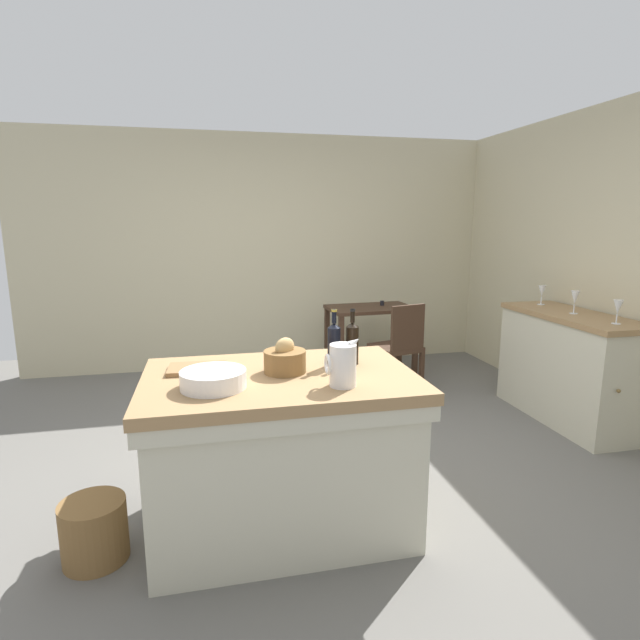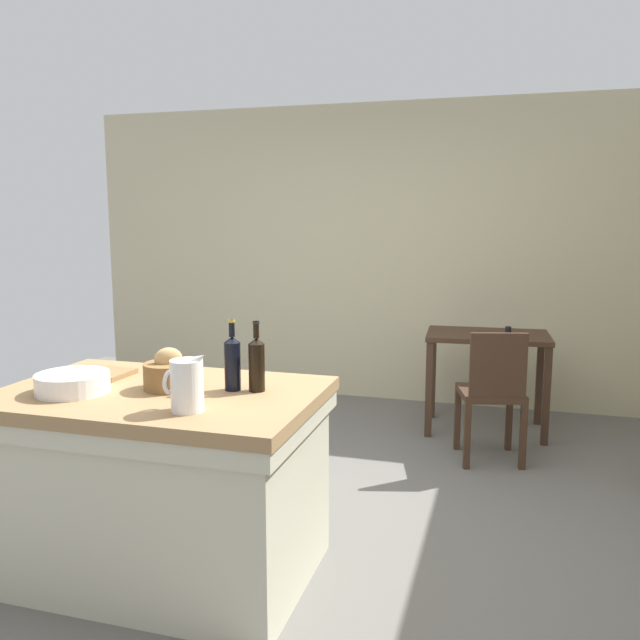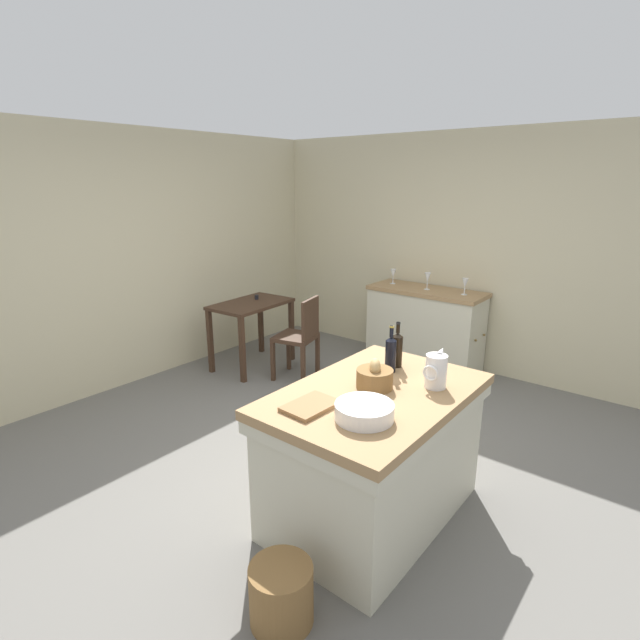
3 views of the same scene
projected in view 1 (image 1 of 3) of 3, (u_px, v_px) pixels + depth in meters
The scene contains 16 objects.
ground_plane at pixel (312, 465), 3.43m from camera, with size 6.76×6.76×0.00m, color #66635E.
wall_back at pixel (266, 253), 5.66m from camera, with size 5.32×0.12×2.60m, color beige.
island_table at pixel (281, 445), 2.67m from camera, with size 1.41×0.93×0.87m.
side_cabinet at pixel (569, 367), 4.14m from camera, with size 0.52×1.30×0.91m.
writing_desk at pixel (371, 318), 5.32m from camera, with size 0.93×0.61×0.81m.
wooden_chair at pixel (399, 346), 4.72m from camera, with size 0.49×0.49×0.90m.
pitcher at pixel (343, 365), 2.39m from camera, with size 0.17×0.13×0.25m.
wash_bowl at pixel (213, 379), 2.38m from camera, with size 0.32×0.32×0.09m, color white.
bread_basket at pixel (285, 360), 2.62m from camera, with size 0.22×0.22×0.19m.
cutting_board at pixel (198, 369), 2.65m from camera, with size 0.31×0.21×0.02m, color olive.
wine_bottle_dark at pixel (352, 342), 2.76m from camera, with size 0.07×0.07×0.31m.
wine_bottle_amber at pixel (334, 343), 2.72m from camera, with size 0.07×0.07×0.32m.
wine_glass_far_left at pixel (618, 308), 3.62m from camera, with size 0.07×0.07×0.18m.
wine_glass_left at pixel (575, 298), 4.02m from camera, with size 0.07×0.07×0.19m.
wine_glass_middle at pixel (542, 292), 4.47m from camera, with size 0.07×0.07×0.17m.
wicker_hamper at pixel (94, 531), 2.44m from camera, with size 0.31×0.31×0.31m, color brown.
Camera 1 is at (-0.64, -3.10, 1.65)m, focal length 27.88 mm.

